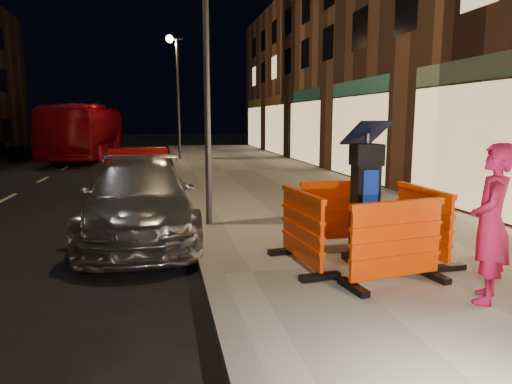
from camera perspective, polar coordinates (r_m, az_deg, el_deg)
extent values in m
plane|color=black|center=(6.39, -5.34, -11.45)|extent=(120.00, 120.00, 0.00)
cube|color=gray|center=(7.30, 19.06, -8.65)|extent=(6.00, 60.00, 0.15)
cube|color=slate|center=(6.36, -5.35, -10.82)|extent=(0.30, 60.00, 0.15)
cube|color=black|center=(6.79, 13.47, -0.61)|extent=(0.66, 0.66, 1.94)
cube|color=#FF4202|center=(6.06, 17.13, -6.12)|extent=(1.46, 0.79, 1.08)
cube|color=#FF4202|center=(7.73, 10.38, -2.57)|extent=(1.40, 0.60, 1.08)
cube|color=#FF4202|center=(6.54, 5.74, -4.62)|extent=(0.72, 1.44, 1.08)
cube|color=#FF4202|center=(7.32, 20.11, -3.64)|extent=(0.62, 1.41, 1.08)
imported|color=#B3B3B7|center=(9.12, -14.14, -5.36)|extent=(2.13, 5.01, 1.44)
imported|color=maroon|center=(12.65, -14.26, -1.32)|extent=(1.74, 4.47, 1.45)
imported|color=#990614|center=(27.58, -20.30, 3.97)|extent=(3.06, 10.80, 2.98)
imported|color=#B41544|center=(5.84, 27.30, -3.54)|extent=(0.76, 0.79, 1.83)
cylinder|color=#3F3F44|center=(9.04, -6.19, 14.88)|extent=(0.12, 0.12, 6.00)
cylinder|color=#3F3F44|center=(23.98, -9.69, 11.24)|extent=(0.12, 0.12, 6.00)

